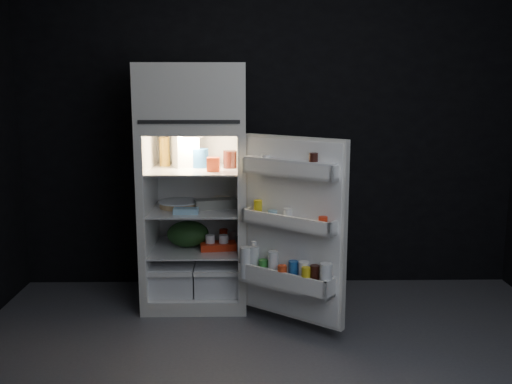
{
  "coord_description": "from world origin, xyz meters",
  "views": [
    {
      "loc": [
        -0.18,
        -2.89,
        1.64
      ],
      "look_at": [
        -0.11,
        1.0,
        0.9
      ],
      "focal_mm": 40.0,
      "sensor_mm": 36.0,
      "label": 1
    }
  ],
  "objects_px": {
    "refrigerator": "(195,177)",
    "egg_carton": "(216,204)",
    "yogurt_tray": "(218,246)",
    "milk_jug": "(186,151)",
    "fridge_door": "(291,233)"
  },
  "relations": [
    {
      "from": "refrigerator",
      "to": "egg_carton",
      "type": "distance_m",
      "value": 0.25
    },
    {
      "from": "egg_carton",
      "to": "refrigerator",
      "type": "bearing_deg",
      "value": 147.12
    },
    {
      "from": "fridge_door",
      "to": "milk_jug",
      "type": "relative_size",
      "value": 5.08
    },
    {
      "from": "refrigerator",
      "to": "yogurt_tray",
      "type": "height_order",
      "value": "refrigerator"
    },
    {
      "from": "fridge_door",
      "to": "milk_jug",
      "type": "height_order",
      "value": "fridge_door"
    },
    {
      "from": "milk_jug",
      "to": "yogurt_tray",
      "type": "height_order",
      "value": "milk_jug"
    },
    {
      "from": "egg_carton",
      "to": "yogurt_tray",
      "type": "bearing_deg",
      "value": -88.61
    },
    {
      "from": "refrigerator",
      "to": "milk_jug",
      "type": "distance_m",
      "value": 0.21
    },
    {
      "from": "milk_jug",
      "to": "egg_carton",
      "type": "relative_size",
      "value": 0.77
    },
    {
      "from": "milk_jug",
      "to": "yogurt_tray",
      "type": "xyz_separation_m",
      "value": [
        0.24,
        -0.16,
        -0.69
      ]
    },
    {
      "from": "refrigerator",
      "to": "fridge_door",
      "type": "height_order",
      "value": "refrigerator"
    },
    {
      "from": "fridge_door",
      "to": "milk_jug",
      "type": "xyz_separation_m",
      "value": [
        -0.75,
        0.66,
        0.47
      ]
    },
    {
      "from": "fridge_door",
      "to": "egg_carton",
      "type": "xyz_separation_m",
      "value": [
        -0.52,
        0.56,
        0.08
      ]
    },
    {
      "from": "fridge_door",
      "to": "egg_carton",
      "type": "bearing_deg",
      "value": 133.05
    },
    {
      "from": "fridge_door",
      "to": "yogurt_tray",
      "type": "height_order",
      "value": "fridge_door"
    }
  ]
}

